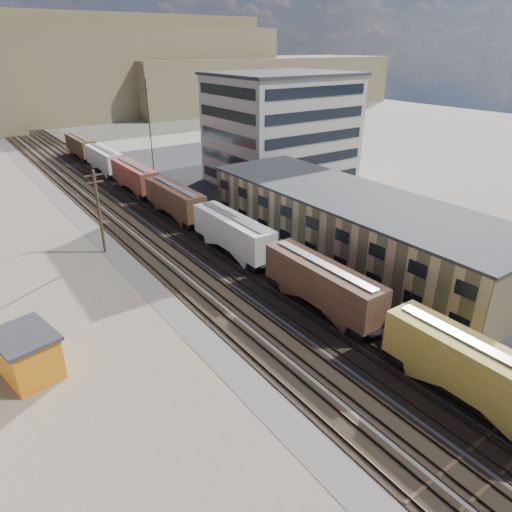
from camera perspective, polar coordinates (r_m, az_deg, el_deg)
ground at (r=33.00m, az=25.14°, el=-21.26°), size 300.00×300.00×0.00m
ballast_bed at (r=66.99m, az=-13.60°, el=4.55°), size 18.00×200.00×0.06m
dirt_yard at (r=54.00m, az=-29.20°, el=-3.19°), size 24.00×180.00×0.03m
asphalt_lot at (r=66.40m, az=9.50°, el=4.72°), size 26.00×120.00×0.04m
rail_tracks at (r=66.78m, az=-14.04°, el=4.51°), size 11.40×200.00×0.24m
freight_train at (r=59.30m, az=-6.89°, el=5.26°), size 3.00×119.74×4.46m
warehouse at (r=53.90m, az=11.73°, el=3.84°), size 12.40×40.40×7.25m
office_tower at (r=82.43m, az=3.11°, el=15.61°), size 22.60×18.60×18.45m
utility_pole_north at (r=55.60m, az=-19.04°, el=5.43°), size 2.20×0.32×10.00m
radio_mast at (r=75.79m, az=-13.01°, el=14.10°), size 1.20×0.16×18.00m
maintenance_shed at (r=38.27m, az=-26.65°, el=-10.92°), size 4.77×5.64×3.63m
parked_car_blue at (r=75.44m, az=4.58°, el=8.00°), size 5.14×5.30×1.41m
parked_car_far at (r=73.44m, az=11.34°, el=7.23°), size 2.28×5.02×1.67m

